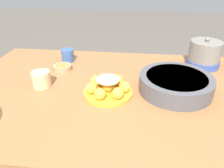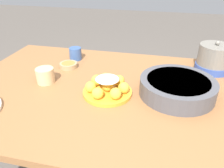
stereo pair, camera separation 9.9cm
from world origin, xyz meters
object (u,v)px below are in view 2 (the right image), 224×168
(sauce_bowl, at_px, (69,65))
(cup_near, at_px, (45,75))
(cake_plate, at_px, (107,88))
(serving_bowl, at_px, (177,87))
(dining_table, at_px, (116,105))
(cup_far, at_px, (75,54))
(warming_pot, at_px, (214,58))

(sauce_bowl, distance_m, cup_near, 0.19)
(cake_plate, xyz_separation_m, serving_bowl, (0.31, 0.06, 0.01))
(cake_plate, xyz_separation_m, cup_near, (-0.32, 0.04, 0.01))
(dining_table, xyz_separation_m, cup_far, (-0.32, 0.30, 0.13))
(serving_bowl, xyz_separation_m, cup_near, (-0.63, -0.02, -0.00))
(warming_pot, bearing_deg, dining_table, -145.58)
(cake_plate, xyz_separation_m, cup_far, (-0.29, 0.35, 0.01))
(serving_bowl, relative_size, cup_far, 4.51)
(cake_plate, relative_size, serving_bowl, 0.67)
(sauce_bowl, bearing_deg, cup_far, 91.61)
(cup_near, height_order, warming_pot, warming_pot)
(cake_plate, xyz_separation_m, warming_pot, (0.50, 0.37, 0.04))
(cup_near, bearing_deg, cake_plate, -6.55)
(cake_plate, relative_size, cup_far, 3.01)
(dining_table, xyz_separation_m, warming_pot, (0.47, 0.32, 0.16))
(cake_plate, distance_m, sauce_bowl, 0.36)
(dining_table, bearing_deg, sauce_bowl, 150.39)
(serving_bowl, bearing_deg, dining_table, -176.78)
(cake_plate, height_order, serving_bowl, cake_plate)
(cup_far, bearing_deg, sauce_bowl, -88.39)
(sauce_bowl, relative_size, cup_far, 1.33)
(cake_plate, bearing_deg, serving_bowl, 11.30)
(serving_bowl, xyz_separation_m, warming_pot, (0.20, 0.31, 0.03))
(cup_far, bearing_deg, serving_bowl, -25.67)
(dining_table, height_order, cake_plate, cake_plate)
(cake_plate, distance_m, cup_far, 0.45)
(cup_near, distance_m, warming_pot, 0.89)
(cake_plate, relative_size, sauce_bowl, 2.26)
(dining_table, height_order, cup_near, cup_near)
(serving_bowl, relative_size, sauce_bowl, 3.38)
(cup_far, height_order, warming_pot, warming_pot)
(cup_near, distance_m, cup_far, 0.31)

